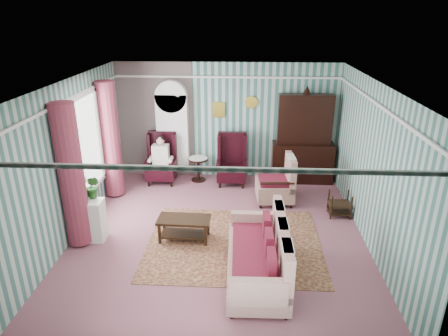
# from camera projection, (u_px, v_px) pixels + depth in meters

# --- Properties ---
(floor) EXTENTS (6.00, 6.00, 0.00)m
(floor) POSITION_uv_depth(u_px,v_px,m) (219.00, 234.00, 7.73)
(floor) COLOR #8F535D
(floor) RESTS_ON ground
(room_shell) EXTENTS (5.53, 6.02, 2.91)m
(room_shell) POSITION_uv_depth(u_px,v_px,m) (185.00, 132.00, 7.19)
(room_shell) COLOR #3A6A64
(room_shell) RESTS_ON ground
(bookcase) EXTENTS (0.80, 0.28, 2.24)m
(bookcase) POSITION_uv_depth(u_px,v_px,m) (173.00, 135.00, 10.03)
(bookcase) COLOR silver
(bookcase) RESTS_ON floor
(dresser_hutch) EXTENTS (1.50, 0.56, 2.36)m
(dresser_hutch) POSITION_uv_depth(u_px,v_px,m) (304.00, 136.00, 9.72)
(dresser_hutch) COLOR black
(dresser_hutch) RESTS_ON floor
(wingback_left) EXTENTS (0.76, 0.80, 1.25)m
(wingback_left) POSITION_uv_depth(u_px,v_px,m) (161.00, 159.00, 9.86)
(wingback_left) COLOR black
(wingback_left) RESTS_ON floor
(wingback_right) EXTENTS (0.76, 0.80, 1.25)m
(wingback_right) POSITION_uv_depth(u_px,v_px,m) (232.00, 160.00, 9.77)
(wingback_right) COLOR black
(wingback_right) RESTS_ON floor
(seated_woman) EXTENTS (0.44, 0.40, 1.18)m
(seated_woman) POSITION_uv_depth(u_px,v_px,m) (161.00, 160.00, 9.87)
(seated_woman) COLOR white
(seated_woman) RESTS_ON floor
(round_side_table) EXTENTS (0.50, 0.50, 0.60)m
(round_side_table) POSITION_uv_depth(u_px,v_px,m) (198.00, 169.00, 10.07)
(round_side_table) COLOR black
(round_side_table) RESTS_ON floor
(nest_table) EXTENTS (0.45, 0.38, 0.54)m
(nest_table) POSITION_uv_depth(u_px,v_px,m) (340.00, 204.00, 8.34)
(nest_table) COLOR black
(nest_table) RESTS_ON floor
(plant_stand) EXTENTS (0.55, 0.35, 0.80)m
(plant_stand) POSITION_uv_depth(u_px,v_px,m) (90.00, 220.00, 7.43)
(plant_stand) COLOR white
(plant_stand) RESTS_ON floor
(rug) EXTENTS (3.20, 2.60, 0.01)m
(rug) POSITION_uv_depth(u_px,v_px,m) (234.00, 243.00, 7.44)
(rug) COLOR #51241B
(rug) RESTS_ON floor
(sofa) EXTENTS (0.99, 2.08, 1.10)m
(sofa) POSITION_uv_depth(u_px,v_px,m) (257.00, 249.00, 6.27)
(sofa) COLOR beige
(sofa) RESTS_ON floor
(floral_armchair) EXTENTS (0.88, 0.95, 1.05)m
(floral_armchair) POSITION_uv_depth(u_px,v_px,m) (275.00, 180.00, 8.87)
(floral_armchair) COLOR beige
(floral_armchair) RESTS_ON floor
(coffee_table) EXTENTS (0.99, 0.51, 0.45)m
(coffee_table) POSITION_uv_depth(u_px,v_px,m) (184.00, 229.00, 7.48)
(coffee_table) COLOR black
(coffee_table) RESTS_ON floor
(potted_plant_a) EXTENTS (0.45, 0.42, 0.39)m
(potted_plant_a) POSITION_uv_depth(u_px,v_px,m) (78.00, 193.00, 7.12)
(potted_plant_a) COLOR #1F541A
(potted_plant_a) RESTS_ON plant_stand
(potted_plant_b) EXTENTS (0.29, 0.25, 0.45)m
(potted_plant_b) POSITION_uv_depth(u_px,v_px,m) (93.00, 187.00, 7.31)
(potted_plant_b) COLOR #19501A
(potted_plant_b) RESTS_ON plant_stand
(potted_plant_c) EXTENTS (0.30, 0.30, 0.41)m
(potted_plant_c) POSITION_uv_depth(u_px,v_px,m) (83.00, 188.00, 7.31)
(potted_plant_c) COLOR #174A1B
(potted_plant_c) RESTS_ON plant_stand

